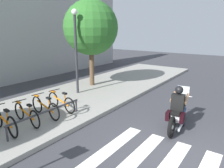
% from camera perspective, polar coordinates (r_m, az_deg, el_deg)
% --- Properties ---
extents(ground_plane, '(48.00, 48.00, 0.00)m').
position_cam_1_polar(ground_plane, '(6.03, 16.75, -18.11)').
color(ground_plane, '#38383D').
extents(sidewalk, '(24.00, 4.40, 0.15)m').
position_cam_1_polar(sidewalk, '(8.92, -17.66, -6.63)').
color(sidewalk, gray).
rests_on(sidewalk, ground).
extents(crosswalk_stripe_3, '(2.80, 0.40, 0.01)m').
position_cam_1_polar(crosswalk_stripe_3, '(5.79, 6.63, -19.04)').
color(crosswalk_stripe_3, white).
rests_on(crosswalk_stripe_3, ground).
extents(crosswalk_stripe_4, '(2.80, 0.40, 0.01)m').
position_cam_1_polar(crosswalk_stripe_4, '(6.14, -0.21, -16.76)').
color(crosswalk_stripe_4, white).
rests_on(crosswalk_stripe_4, ground).
extents(motorcycle, '(2.31, 0.72, 1.25)m').
position_cam_1_polar(motorcycle, '(7.46, 17.34, -7.60)').
color(motorcycle, black).
rests_on(motorcycle, ground).
extents(rider, '(0.67, 0.58, 1.45)m').
position_cam_1_polar(rider, '(7.26, 17.41, -5.10)').
color(rider, black).
rests_on(rider, ground).
extents(bicycle_0, '(0.48, 1.71, 0.80)m').
position_cam_1_polar(bicycle_0, '(7.21, -26.98, -8.93)').
color(bicycle_0, black).
rests_on(bicycle_0, sidewalk).
extents(bicycle_1, '(0.48, 1.64, 0.74)m').
position_cam_1_polar(bicycle_1, '(7.55, -22.02, -7.54)').
color(bicycle_1, black).
rests_on(bicycle_1, sidewalk).
extents(bicycle_2, '(0.48, 1.73, 0.78)m').
position_cam_1_polar(bicycle_2, '(7.93, -17.56, -5.97)').
color(bicycle_2, black).
rests_on(bicycle_2, sidewalk).
extents(bicycle_3, '(0.48, 1.65, 0.76)m').
position_cam_1_polar(bicycle_3, '(8.37, -13.55, -4.66)').
color(bicycle_3, black).
rests_on(bicycle_3, sidewalk).
extents(bike_rack, '(2.82, 0.07, 0.48)m').
position_cam_1_polar(bike_rack, '(7.29, -17.23, -7.34)').
color(bike_rack, '#333338').
rests_on(bike_rack, sidewalk).
extents(street_lamp, '(0.28, 0.28, 4.08)m').
position_cam_1_polar(street_lamp, '(10.18, -9.72, 10.40)').
color(street_lamp, '#2D2D33').
rests_on(street_lamp, ground).
extents(tree_near_rack, '(2.88, 2.88, 4.70)m').
position_cam_1_polar(tree_near_rack, '(11.57, -5.73, 14.79)').
color(tree_near_rack, brown).
rests_on(tree_near_rack, ground).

